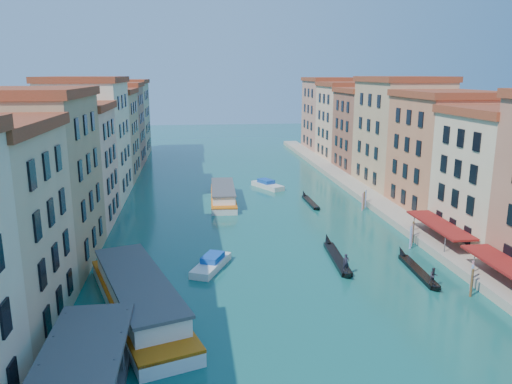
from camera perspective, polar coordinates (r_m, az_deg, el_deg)
left_bank_palazzos at (r=84.82m, az=-19.36°, el=4.66°), size 12.80×128.40×21.00m
right_bank_palazzos at (r=91.67m, az=17.52°, el=5.42°), size 12.80×128.40×21.00m
quay at (r=90.31m, az=12.50°, el=-0.37°), size 4.00×140.00×1.00m
mooring_poles_right at (r=57.42m, az=22.00°, el=-8.19°), size 1.44×54.24×3.20m
vaporetto_near at (r=48.08m, az=-13.30°, el=-11.52°), size 11.90×22.91×3.34m
vaporetto_far at (r=85.92m, az=-3.79°, el=-0.29°), size 4.76×18.08×2.67m
gondola_fore at (r=59.89m, az=9.25°, el=-7.34°), size 1.90×13.37×2.66m
gondola_right at (r=58.20m, az=18.13°, el=-8.47°), size 1.56×12.04×2.40m
gondola_far at (r=85.22m, az=6.20°, el=-1.06°), size 1.14×11.19×1.59m
motorboat_mid at (r=57.08m, az=-5.11°, el=-8.13°), size 5.03×7.46×1.49m
motorboat_far at (r=96.06m, az=1.30°, el=0.84°), size 5.70×7.93×1.59m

